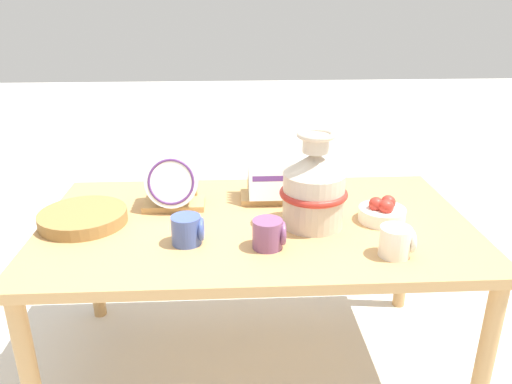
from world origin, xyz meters
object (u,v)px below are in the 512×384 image
mug_plum_glaze (269,234)px  mug_cream_glaze (397,241)px  dish_rack_round_plates (173,185)px  fruit_bowl (382,212)px  wicker_charger_stack (83,217)px  mug_cobalt_glaze (188,230)px  dish_rack_square_plates (270,183)px  ceramic_vase (314,187)px

mug_plum_glaze → mug_cream_glaze: 0.39m
dish_rack_round_plates → fruit_bowl: (0.74, -0.16, -0.05)m
wicker_charger_stack → mug_cobalt_glaze: bearing=-24.1°
dish_rack_square_plates → mug_plum_glaze: size_ratio=2.17×
fruit_bowl → ceramic_vase: bearing=-176.2°
ceramic_vase → mug_plum_glaze: size_ratio=3.17×
fruit_bowl → mug_cobalt_glaze: bearing=-168.7°
ceramic_vase → dish_rack_round_plates: bearing=160.1°
ceramic_vase → mug_cream_glaze: (0.22, -0.23, -0.09)m
dish_rack_square_plates → wicker_charger_stack: bearing=-164.8°
dish_rack_round_plates → dish_rack_square_plates: 0.37m
dish_rack_round_plates → mug_plum_glaze: bearing=-45.6°
mug_plum_glaze → wicker_charger_stack: bearing=161.6°
ceramic_vase → mug_cream_glaze: 0.33m
dish_rack_round_plates → dish_rack_square_plates: (0.37, 0.06, -0.02)m
ceramic_vase → mug_plum_glaze: bearing=-135.7°
dish_rack_round_plates → mug_plum_glaze: 0.47m
ceramic_vase → mug_cobalt_glaze: ceramic_vase is taller
wicker_charger_stack → mug_cobalt_glaze: 0.41m
dish_rack_square_plates → mug_cream_glaze: bearing=-53.2°
dish_rack_round_plates → mug_cobalt_glaze: size_ratio=2.17×
wicker_charger_stack → fruit_bowl: size_ratio=1.84×
ceramic_vase → wicker_charger_stack: (-0.80, 0.05, -0.12)m
dish_rack_round_plates → fruit_bowl: bearing=-12.3°
dish_rack_square_plates → wicker_charger_stack: (-0.67, -0.18, -0.05)m
mug_plum_glaze → ceramic_vase: bearing=44.3°
dish_rack_square_plates → mug_cream_glaze: dish_rack_square_plates is taller
dish_rack_square_plates → mug_plum_glaze: 0.39m
dish_rack_square_plates → mug_cream_glaze: (0.35, -0.47, -0.02)m
dish_rack_round_plates → mug_cobalt_glaze: (0.07, -0.30, -0.04)m
mug_plum_glaze → mug_cobalt_glaze: bearing=170.7°
dish_rack_round_plates → mug_cream_glaze: (0.71, -0.41, -0.04)m
dish_rack_round_plates → mug_cobalt_glaze: dish_rack_round_plates is taller
dish_rack_round_plates → mug_cream_glaze: bearing=-29.9°
ceramic_vase → dish_rack_square_plates: ceramic_vase is taller
dish_rack_round_plates → mug_plum_glaze: (0.33, -0.34, -0.04)m
dish_rack_round_plates → wicker_charger_stack: size_ratio=0.75×
ceramic_vase → dish_rack_round_plates: size_ratio=1.46×
wicker_charger_stack → fruit_bowl: (1.05, -0.04, 0.01)m
ceramic_vase → mug_cream_glaze: bearing=-46.5°
dish_rack_round_plates → dish_rack_square_plates: bearing=8.6°
wicker_charger_stack → dish_rack_round_plates: bearing=22.8°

